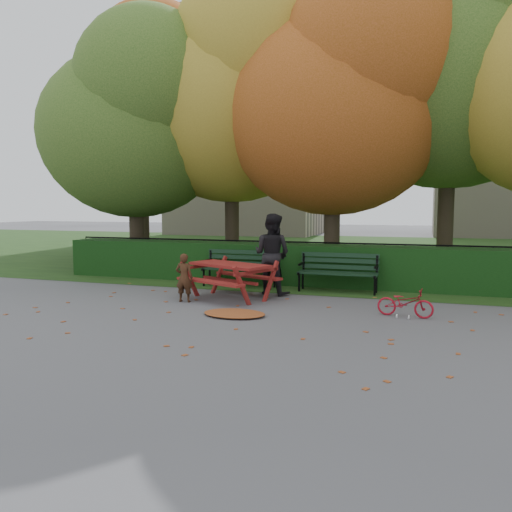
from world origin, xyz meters
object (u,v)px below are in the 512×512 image
(tree_d, at_px, (467,55))
(tree_f, at_px, (146,106))
(tree_b, at_px, (239,91))
(picnic_table, at_px, (230,271))
(bench_right, at_px, (338,269))
(child, at_px, (184,278))
(bench_left, at_px, (240,265))
(tree_a, at_px, (139,119))
(bicycle, at_px, (405,303))
(tree_c, at_px, (345,97))
(adult, at_px, (272,254))

(tree_d, relative_size, tree_f, 1.04)
(tree_b, height_order, picnic_table, tree_b)
(bench_right, height_order, child, child)
(bench_left, bearing_deg, bench_right, 0.00)
(tree_a, height_order, bench_right, tree_a)
(tree_d, distance_m, picnic_table, 8.87)
(tree_d, relative_size, bicycle, 9.85)
(tree_d, relative_size, picnic_table, 4.42)
(tree_f, distance_m, bench_right, 11.19)
(tree_b, height_order, tree_c, tree_b)
(bench_right, bearing_deg, tree_b, 139.33)
(tree_b, xyz_separation_m, tree_d, (6.32, 0.48, 0.58))
(tree_a, relative_size, tree_d, 0.78)
(tree_b, distance_m, bench_right, 6.76)
(adult, distance_m, bicycle, 3.30)
(tree_d, bearing_deg, tree_b, -175.62)
(picnic_table, relative_size, child, 2.16)
(bicycle, bearing_deg, tree_d, -4.47)
(bench_right, distance_m, picnic_table, 2.60)
(tree_c, xyz_separation_m, bench_left, (-2.13, -2.26, -4.30))
(child, xyz_separation_m, adult, (1.44, 1.44, 0.40))
(tree_d, distance_m, adult, 7.85)
(child, relative_size, adult, 0.56)
(tree_b, relative_size, bench_right, 4.88)
(bench_left, relative_size, adult, 1.00)
(tree_a, distance_m, tree_b, 3.11)
(tree_d, height_order, picnic_table, tree_d)
(tree_b, relative_size, tree_c, 1.10)
(adult, bearing_deg, tree_d, -120.68)
(bench_right, bearing_deg, tree_f, 146.08)
(bench_right, relative_size, child, 1.80)
(tree_d, distance_m, bench_left, 8.31)
(child, bearing_deg, tree_a, -56.00)
(bench_left, bearing_deg, child, -99.72)
(bench_left, xyz_separation_m, child, (-0.38, -2.24, -0.02))
(adult, bearing_deg, picnic_table, 62.21)
(bench_left, distance_m, adult, 1.38)
(tree_a, bearing_deg, bench_right, -16.61)
(tree_b, height_order, bicycle, tree_b)
(tree_c, relative_size, tree_f, 0.87)
(tree_a, distance_m, tree_c, 6.04)
(bench_right, relative_size, adult, 1.00)
(tree_a, xyz_separation_m, bicycle, (7.85, -4.12, -4.26))
(tree_b, relative_size, picnic_table, 4.06)
(tree_b, xyz_separation_m, bicycle, (5.10, -5.29, -5.15))
(tree_c, bearing_deg, adult, -109.44)
(adult, bearing_deg, tree_b, -47.32)
(tree_b, bearing_deg, bench_right, -40.67)
(tree_b, bearing_deg, bicycle, -46.02)
(tree_b, xyz_separation_m, tree_f, (-4.69, 2.49, 0.29))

